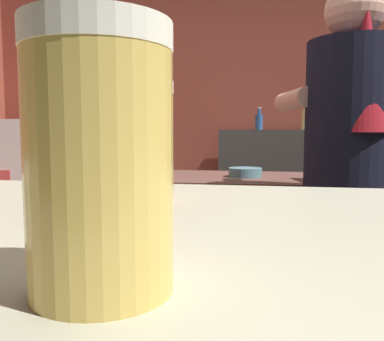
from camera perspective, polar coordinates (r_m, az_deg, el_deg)
wall_back at (r=3.64m, az=11.45°, el=8.96°), size 5.20×0.10×2.70m
prep_counter at (r=2.24m, az=21.54°, el=-12.51°), size 2.10×0.60×0.89m
back_shelf at (r=3.40m, az=12.29°, el=-4.00°), size 0.98×0.36×1.14m
mini_fridge at (r=3.74m, az=-21.20°, el=-2.73°), size 0.66×0.58×1.22m
bartender at (r=1.67m, az=21.34°, el=-0.01°), size 0.48×0.55×1.68m
mixing_bowl at (r=2.08m, az=7.52°, el=-0.26°), size 0.17×0.17×0.05m
pint_glass_near at (r=0.51m, az=-7.17°, el=4.10°), size 0.08×0.08×0.15m
pint_glass_far at (r=0.22m, az=-12.84°, el=1.38°), size 0.08×0.08×0.14m
bottle_vinegar at (r=3.30m, az=15.68°, el=7.03°), size 0.05×0.05×0.22m
bottle_hot_sauce at (r=3.28m, az=9.45°, el=6.90°), size 0.06×0.06×0.18m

